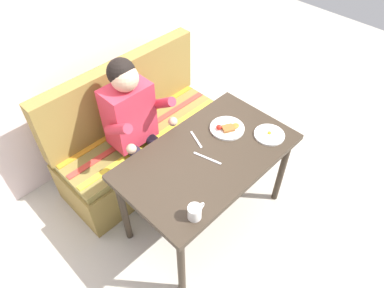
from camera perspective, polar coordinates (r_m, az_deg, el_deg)
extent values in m
plane|color=#B6B0A2|center=(2.89, 2.16, -11.54)|extent=(8.00, 8.00, 0.00)
cube|color=silver|center=(2.82, -17.54, 20.12)|extent=(4.40, 0.10, 2.60)
cube|color=#352B1F|center=(2.32, 2.63, -2.03)|extent=(1.20, 0.70, 0.04)
cylinder|color=#352B1F|center=(2.30, -1.75, -19.24)|extent=(0.05, 0.05, 0.69)
cylinder|color=#352B1F|center=(2.80, 14.34, -4.26)|extent=(0.05, 0.05, 0.69)
cylinder|color=#352B1F|center=(2.55, -11.04, -10.56)|extent=(0.05, 0.05, 0.69)
cylinder|color=#352B1F|center=(3.01, 5.34, 1.60)|extent=(0.05, 0.05, 0.69)
cube|color=olive|center=(3.07, -7.60, -1.42)|extent=(1.44, 0.56, 0.40)
cube|color=olive|center=(2.90, -8.03, 1.67)|extent=(1.40, 0.52, 0.06)
cube|color=olive|center=(2.85, -11.48, 8.15)|extent=(1.44, 0.12, 0.54)
cube|color=yellow|center=(2.80, -6.28, 0.77)|extent=(1.38, 0.05, 0.01)
cube|color=#C63D33|center=(2.88, -8.10, 2.15)|extent=(1.38, 0.05, 0.01)
cube|color=orange|center=(2.97, -9.82, 3.45)|extent=(1.38, 0.05, 0.01)
cube|color=#D03145|center=(2.59, -10.19, 4.79)|extent=(0.34, 0.22, 0.48)
sphere|color=#DBAD89|center=(2.38, -10.90, 10.49)|extent=(0.19, 0.19, 0.19)
sphere|color=black|center=(2.39, -11.44, 11.35)|extent=(0.19, 0.19, 0.19)
cylinder|color=#D03145|center=(2.38, -11.90, 2.36)|extent=(0.07, 0.29, 0.23)
cylinder|color=#D03145|center=(2.54, -5.08, 6.58)|extent=(0.07, 0.29, 0.23)
sphere|color=#DBAD89|center=(2.38, -9.82, -0.78)|extent=(0.07, 0.07, 0.07)
sphere|color=#DBAD89|center=(2.54, -3.13, 3.64)|extent=(0.07, 0.07, 0.07)
cylinder|color=#232333|center=(2.62, -8.69, -1.75)|extent=(0.09, 0.34, 0.09)
cylinder|color=#232333|center=(2.73, -5.83, -7.31)|extent=(0.08, 0.08, 0.52)
cube|color=black|center=(2.89, -4.69, -10.79)|extent=(0.09, 0.20, 0.05)
cylinder|color=#232333|center=(2.69, -5.90, 0.14)|extent=(0.09, 0.34, 0.09)
cylinder|color=#232333|center=(2.79, -3.20, -5.35)|extent=(0.08, 0.08, 0.52)
cube|color=black|center=(2.95, -2.21, -8.86)|extent=(0.09, 0.20, 0.05)
cylinder|color=white|center=(2.49, 5.72, 2.57)|extent=(0.24, 0.24, 0.02)
cube|color=brown|center=(2.46, 5.87, 2.56)|extent=(0.10, 0.10, 0.02)
sphere|color=red|center=(2.45, 4.39, 2.74)|extent=(0.04, 0.04, 0.04)
ellipsoid|color=#CC6623|center=(2.48, 7.03, 2.94)|extent=(0.06, 0.05, 0.02)
cylinder|color=white|center=(2.48, 12.44, 1.47)|extent=(0.21, 0.21, 0.01)
ellipsoid|color=white|center=(2.48, 12.48, 1.67)|extent=(0.09, 0.08, 0.01)
sphere|color=yellow|center=(2.47, 12.46, 1.77)|extent=(0.03, 0.03, 0.03)
cylinder|color=white|center=(1.98, 0.42, -11.04)|extent=(0.08, 0.08, 0.09)
cylinder|color=brown|center=(1.95, 0.42, -10.42)|extent=(0.07, 0.07, 0.01)
torus|color=white|center=(2.00, 1.48, -10.08)|extent=(0.05, 0.01, 0.05)
cube|color=silver|center=(2.40, 0.68, 0.75)|extent=(0.08, 0.16, 0.00)
cube|color=silver|center=(2.28, 2.50, -2.31)|extent=(0.06, 0.20, 0.00)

